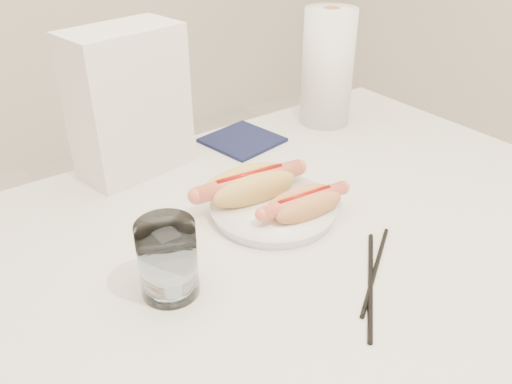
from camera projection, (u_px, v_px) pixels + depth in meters
table at (276, 267)px, 0.84m from camera, size 1.20×0.80×0.75m
plate at (273, 210)px, 0.86m from camera, size 0.23×0.23×0.02m
hotdog_left at (250, 185)px, 0.86m from camera, size 0.19×0.09×0.05m
hotdog_right at (304, 204)px, 0.82m from camera, size 0.16×0.07×0.04m
water_glass at (168, 259)px, 0.68m from camera, size 0.08×0.08×0.11m
chopstick_near at (371, 282)px, 0.71m from camera, size 0.17×0.16×0.01m
chopstick_far at (375, 269)px, 0.74m from camera, size 0.17×0.12×0.01m
napkin_box at (129, 103)px, 0.93m from camera, size 0.21×0.14×0.27m
navy_napkin at (242, 140)px, 1.10m from camera, size 0.16×0.16×0.01m
paper_towel_roll at (327, 68)px, 1.13m from camera, size 0.13×0.13×0.25m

